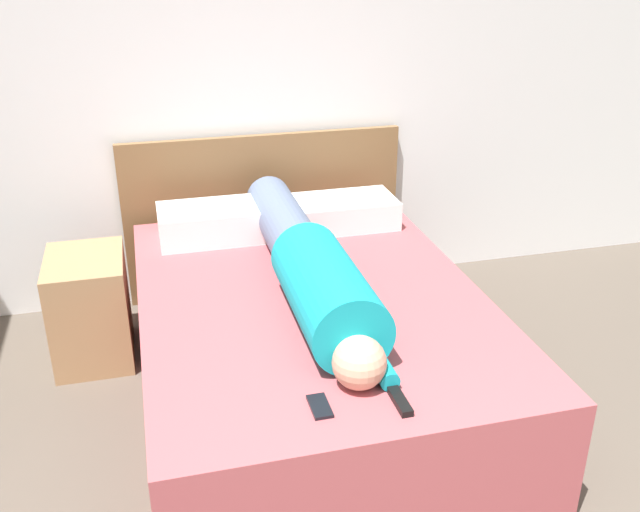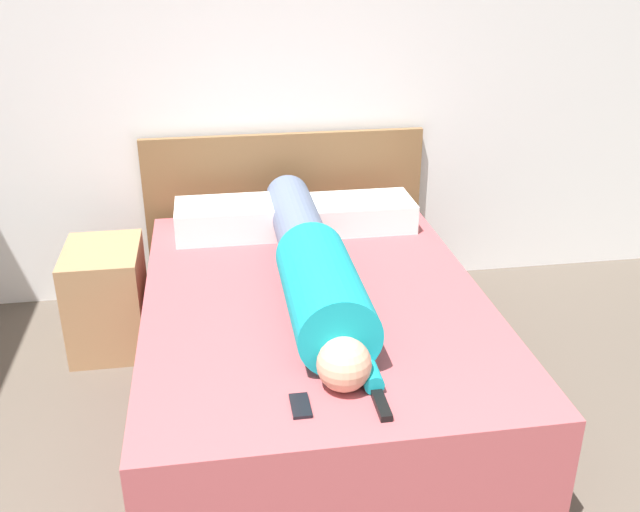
% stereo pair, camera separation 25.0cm
% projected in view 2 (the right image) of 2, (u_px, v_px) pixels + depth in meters
% --- Properties ---
extents(wall_back, '(5.63, 0.06, 2.60)m').
position_uv_depth(wall_back, '(280.00, 67.00, 3.85)').
color(wall_back, white).
rests_on(wall_back, ground_plane).
extents(bed, '(1.47, 2.03, 0.53)m').
position_uv_depth(bed, '(315.00, 346.00, 3.21)').
color(bed, '#A84C51').
rests_on(bed, ground_plane).
extents(headboard, '(1.59, 0.04, 0.95)m').
position_uv_depth(headboard, '(285.00, 214.00, 4.13)').
color(headboard, brown).
rests_on(headboard, ground_plane).
extents(nightstand, '(0.37, 0.48, 0.54)m').
position_uv_depth(nightstand, '(107.00, 298.00, 3.62)').
color(nightstand, '#A37A51').
rests_on(nightstand, ground_plane).
extents(person_lying, '(0.31, 1.76, 0.31)m').
position_uv_depth(person_lying, '(314.00, 266.00, 3.04)').
color(person_lying, tan).
rests_on(person_lying, bed).
extents(pillow_near_headboard, '(0.55, 0.32, 0.17)m').
position_uv_depth(pillow_near_headboard, '(230.00, 219.00, 3.68)').
color(pillow_near_headboard, white).
rests_on(pillow_near_headboard, bed).
extents(pillow_second, '(0.52, 0.32, 0.15)m').
position_uv_depth(pillow_second, '(363.00, 213.00, 3.78)').
color(pillow_second, white).
rests_on(pillow_second, bed).
extents(tv_remote, '(0.04, 0.15, 0.02)m').
position_uv_depth(tv_remote, '(382.00, 406.00, 2.35)').
color(tv_remote, black).
rests_on(tv_remote, bed).
extents(cell_phone, '(0.06, 0.13, 0.01)m').
position_uv_depth(cell_phone, '(300.00, 406.00, 2.36)').
color(cell_phone, black).
rests_on(cell_phone, bed).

